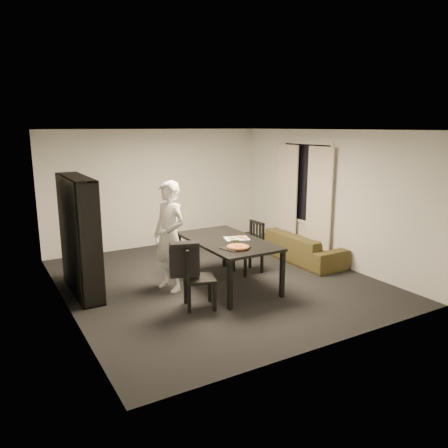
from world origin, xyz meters
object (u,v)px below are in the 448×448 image
dining_table (227,244)px  pepperoni_pizza (238,247)px  bookshelf (79,236)px  chair_right (252,243)px  person (169,236)px  chair_left (193,273)px  baking_tray (235,248)px  sofa (302,247)px

dining_table → pepperoni_pizza: 0.57m
bookshelf → chair_right: bearing=-9.5°
chair_right → pepperoni_pizza: 1.33m
bookshelf → person: bookshelf is taller
person → pepperoni_pizza: person is taller
chair_left → baking_tray: size_ratio=2.37×
bookshelf → baking_tray: size_ratio=4.75×
chair_right → bookshelf: bearing=-101.8°
baking_tray → sofa: bearing=24.1°
chair_left → person: (0.01, 0.89, 0.37)m
baking_tray → chair_right: bearing=44.6°
dining_table → person: size_ratio=1.06×
sofa → chair_left: bearing=109.6°
chair_left → pepperoni_pizza: (0.79, 0.04, 0.29)m
sofa → pepperoni_pizza: bearing=115.2°
dining_table → pepperoni_pizza: (-0.12, -0.55, 0.10)m
chair_right → person: (-1.68, -0.09, 0.37)m
dining_table → baking_tray: bearing=-106.0°
pepperoni_pizza → sofa: pepperoni_pizza is taller
bookshelf → chair_right: 3.05m
chair_right → chair_left: bearing=-62.1°
chair_left → baking_tray: chair_left is taller
baking_tray → person: bearing=133.1°
person → chair_left: bearing=-19.1°
bookshelf → sofa: size_ratio=0.98×
chair_right → sofa: size_ratio=0.49×
dining_table → chair_right: (0.77, 0.40, -0.19)m
dining_table → person: bearing=161.2°
dining_table → pepperoni_pizza: bearing=-102.7°
dining_table → chair_right: size_ratio=2.02×
bookshelf → sofa: bearing=-5.8°
dining_table → baking_tray: 0.53m
person → sofa: size_ratio=0.93×
bookshelf → dining_table: 2.39m
dining_table → chair_right: 0.89m
bookshelf → pepperoni_pizza: bookshelf is taller
dining_table → chair_left: 1.10m
pepperoni_pizza → sofa: size_ratio=0.18×
bookshelf → chair_right: bookshelf is taller
person → baking_tray: bearing=24.7°
chair_left → chair_right: chair_right is taller
chair_left → baking_tray: 0.82m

